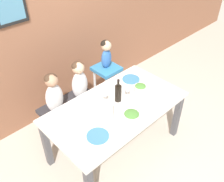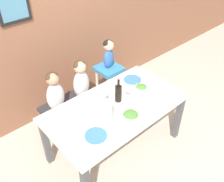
{
  "view_description": "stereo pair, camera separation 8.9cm",
  "coord_description": "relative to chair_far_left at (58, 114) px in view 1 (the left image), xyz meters",
  "views": [
    {
      "loc": [
        -1.53,
        -1.51,
        2.6
      ],
      "look_at": [
        0.0,
        0.07,
        0.9
      ],
      "focal_mm": 40.0,
      "sensor_mm": 36.0,
      "label": 1
    },
    {
      "loc": [
        -1.46,
        -1.58,
        2.6
      ],
      "look_at": [
        0.0,
        0.07,
        0.9
      ],
      "focal_mm": 40.0,
      "sensor_mm": 36.0,
      "label": 2
    }
  ],
  "objects": [
    {
      "name": "salad_bowl_small",
      "position": [
        0.8,
        -0.69,
        0.39
      ],
      "size": [
        0.16,
        0.16,
        0.09
      ],
      "color": "silver",
      "rests_on": "dining_table"
    },
    {
      "name": "wine_glass_near",
      "position": [
        0.58,
        -0.68,
        0.48
      ],
      "size": [
        0.07,
        0.07,
        0.18
      ],
      "color": "white",
      "rests_on": "dining_table"
    },
    {
      "name": "dinner_plate_back_right",
      "position": [
        0.89,
        -0.45,
        0.35
      ],
      "size": [
        0.23,
        0.23,
        0.01
      ],
      "color": "teal",
      "rests_on": "dining_table"
    },
    {
      "name": "dinner_plate_back_left",
      "position": [
        -0.09,
        -0.4,
        0.35
      ],
      "size": [
        0.23,
        0.23,
        0.01
      ],
      "color": "silver",
      "rests_on": "dining_table"
    },
    {
      "name": "person_child_left",
      "position": [
        0.0,
        0.0,
        0.36
      ],
      "size": [
        0.24,
        0.17,
        0.55
      ],
      "color": "silver",
      "rests_on": "chair_far_left"
    },
    {
      "name": "paper_towel_roll",
      "position": [
        0.15,
        -0.81,
        0.48
      ],
      "size": [
        0.11,
        0.11,
        0.26
      ],
      "color": "white",
      "rests_on": "dining_table"
    },
    {
      "name": "ground_plane",
      "position": [
        0.38,
        -0.69,
        -0.37
      ],
      "size": [
        14.0,
        14.0,
        0.0
      ],
      "primitive_type": "plane",
      "color": "#BCB2A3"
    },
    {
      "name": "wine_bottle",
      "position": [
        0.47,
        -0.64,
        0.46
      ],
      "size": [
        0.08,
        0.08,
        0.3
      ],
      "color": "black",
      "rests_on": "dining_table"
    },
    {
      "name": "dining_table",
      "position": [
        0.38,
        -0.69,
        0.25
      ],
      "size": [
        1.62,
        0.89,
        0.72
      ],
      "color": "white",
      "rests_on": "ground_plane"
    },
    {
      "name": "dinner_plate_front_left",
      "position": [
        -0.07,
        -0.89,
        0.35
      ],
      "size": [
        0.23,
        0.23,
        0.01
      ],
      "color": "teal",
      "rests_on": "dining_table"
    },
    {
      "name": "chair_far_center",
      "position": [
        0.4,
        0.0,
        0.0
      ],
      "size": [
        0.39,
        0.4,
        0.44
      ],
      "color": "silver",
      "rests_on": "ground_plane"
    },
    {
      "name": "person_baby_right",
      "position": [
        0.88,
        0.0,
        0.59
      ],
      "size": [
        0.16,
        0.15,
        0.41
      ],
      "color": "#3366B2",
      "rests_on": "chair_right_highchair"
    },
    {
      "name": "chair_right_highchair",
      "position": [
        0.88,
        -0.0,
        0.18
      ],
      "size": [
        0.33,
        0.34,
        0.71
      ],
      "color": "silver",
      "rests_on": "ground_plane"
    },
    {
      "name": "chair_far_left",
      "position": [
        0.0,
        0.0,
        0.0
      ],
      "size": [
        0.39,
        0.4,
        0.44
      ],
      "color": "silver",
      "rests_on": "ground_plane"
    },
    {
      "name": "person_child_center",
      "position": [
        0.4,
        0.0,
        0.36
      ],
      "size": [
        0.24,
        0.17,
        0.55
      ],
      "color": "silver",
      "rests_on": "chair_far_center"
    },
    {
      "name": "salad_bowl_large",
      "position": [
        0.36,
        -0.95,
        0.39
      ],
      "size": [
        0.19,
        0.19,
        0.09
      ],
      "color": "silver",
      "rests_on": "dining_table"
    },
    {
      "name": "wall_back",
      "position": [
        0.38,
        0.51,
        0.98
      ],
      "size": [
        10.0,
        0.09,
        2.7
      ],
      "color": "#8E5B42",
      "rests_on": "ground_plane"
    },
    {
      "name": "wine_glass_far",
      "position": [
        0.33,
        -0.57,
        0.48
      ],
      "size": [
        0.07,
        0.07,
        0.18
      ],
      "color": "white",
      "rests_on": "dining_table"
    }
  ]
}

